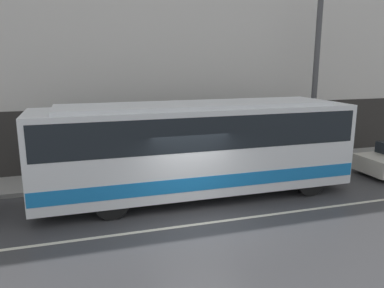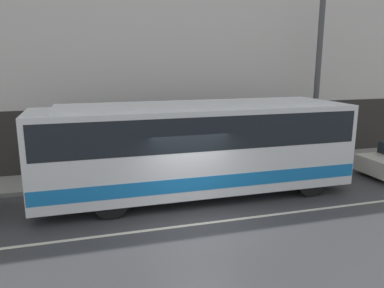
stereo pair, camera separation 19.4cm
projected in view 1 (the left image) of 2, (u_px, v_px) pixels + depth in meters
ground_plane at (201, 224)px, 11.13m from camera, size 60.00×60.00×0.00m
sidewalk at (163, 173)px, 15.89m from camera, size 60.00×2.25×0.16m
building_facade at (154, 28)px, 15.76m from camera, size 60.00×0.35×12.64m
lane_stripe at (201, 224)px, 11.13m from camera, size 54.00×0.14×0.01m
transit_bus at (198, 145)px, 13.00m from camera, size 11.01×2.52×3.35m
utility_pole_near at (315, 82)px, 16.87m from camera, size 0.25×0.25×7.32m
pedestrian_waiting at (169, 153)px, 15.89m from camera, size 0.36×0.36×1.65m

